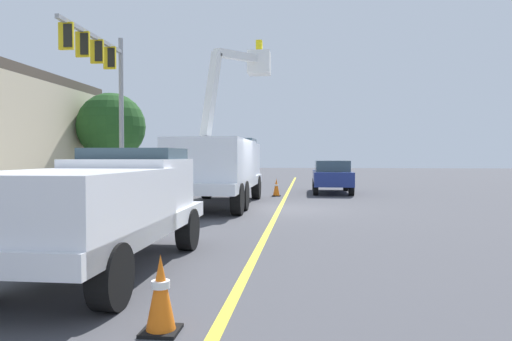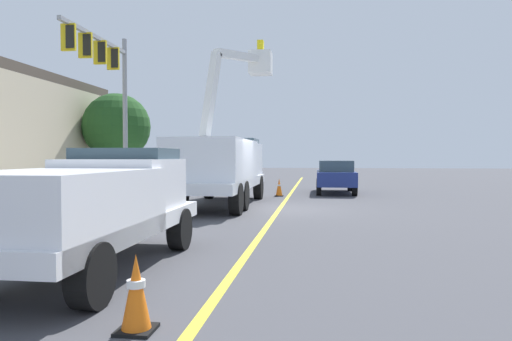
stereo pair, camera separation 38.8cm
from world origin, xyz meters
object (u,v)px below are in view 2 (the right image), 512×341
object	(u,v)px
traffic_signal_mast	(107,75)
traffic_cone_leading	(136,293)
service_pickup_truck	(91,204)
passing_minivan	(335,174)
traffic_cone_mid_front	(279,187)
utility_bucket_truck	(222,164)

from	to	relation	value
traffic_signal_mast	traffic_cone_leading	bearing A→B (deg)	-153.86
service_pickup_truck	passing_minivan	world-z (taller)	service_pickup_truck
traffic_signal_mast	traffic_cone_mid_front	bearing A→B (deg)	-70.39
traffic_cone_leading	traffic_signal_mast	world-z (taller)	traffic_signal_mast
traffic_cone_mid_front	traffic_signal_mast	xyz separation A→B (m)	(-2.62, 7.37, 5.05)
traffic_cone_leading	traffic_signal_mast	bearing A→B (deg)	26.14
service_pickup_truck	traffic_signal_mast	world-z (taller)	traffic_signal_mast
service_pickup_truck	traffic_cone_mid_front	bearing A→B (deg)	-7.75
passing_minivan	traffic_signal_mast	world-z (taller)	traffic_signal_mast
utility_bucket_truck	traffic_cone_leading	size ratio (longest dim) A/B	9.66
traffic_signal_mast	utility_bucket_truck	bearing A→B (deg)	-106.76
service_pickup_truck	traffic_cone_mid_front	world-z (taller)	service_pickup_truck
traffic_cone_leading	traffic_signal_mast	distance (m)	16.97
passing_minivan	utility_bucket_truck	bearing A→B (deg)	144.74
traffic_signal_mast	passing_minivan	bearing A→B (deg)	-63.91
passing_minivan	service_pickup_truck	bearing A→B (deg)	164.42
utility_bucket_truck	traffic_cone_leading	world-z (taller)	utility_bucket_truck
utility_bucket_truck	service_pickup_truck	xyz separation A→B (m)	(-10.44, 0.09, -0.49)
passing_minivan	traffic_cone_mid_front	world-z (taller)	passing_minivan
traffic_cone_leading	utility_bucket_truck	bearing A→B (deg)	7.42
traffic_cone_mid_front	service_pickup_truck	bearing A→B (deg)	172.25
utility_bucket_truck	service_pickup_truck	world-z (taller)	utility_bucket_truck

